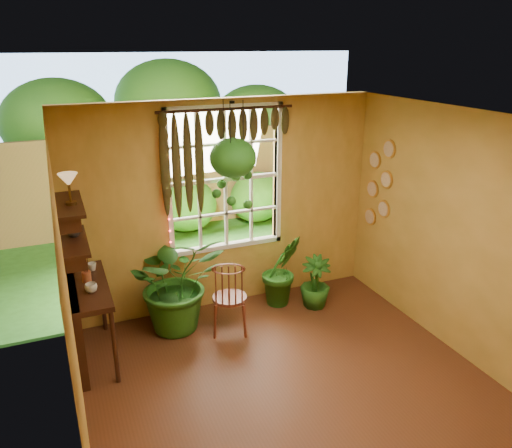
{
  "coord_description": "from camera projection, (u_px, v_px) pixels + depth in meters",
  "views": [
    {
      "loc": [
        -1.97,
        -3.48,
        3.32
      ],
      "look_at": [
        -0.05,
        1.15,
        1.49
      ],
      "focal_mm": 35.0,
      "sensor_mm": 36.0,
      "label": 1
    }
  ],
  "objects": [
    {
      "name": "wall_back",
      "position": [
        227.0,
        207.0,
        6.36
      ],
      "size": [
        4.0,
        0.0,
        4.0
      ],
      "primitive_type": "plane",
      "rotation": [
        1.57,
        0.0,
        0.0
      ],
      "color": "gold",
      "rests_on": "floor"
    },
    {
      "name": "potted_plant_right",
      "position": [
        315.0,
        282.0,
        6.56
      ],
      "size": [
        0.49,
        0.49,
        0.7
      ],
      "primitive_type": "imported",
      "rotation": [
        0.0,
        0.0,
        -0.32
      ],
      "color": "#1E5216",
      "rests_on": "floor"
    },
    {
      "name": "wall_plates",
      "position": [
        379.0,
        184.0,
        6.6
      ],
      "size": [
        0.04,
        0.32,
        1.1
      ],
      "primitive_type": null,
      "color": "#FFEED0",
      "rests_on": "wall_right"
    },
    {
      "name": "valance_vine",
      "position": [
        221.0,
        136.0,
        5.93
      ],
      "size": [
        1.7,
        0.12,
        1.1
      ],
      "color": "black",
      "rests_on": "window"
    },
    {
      "name": "floor",
      "position": [
        306.0,
        404.0,
        4.87
      ],
      "size": [
        4.5,
        4.5,
        0.0
      ],
      "primitive_type": "plane",
      "color": "#542A18",
      "rests_on": "ground"
    },
    {
      "name": "cup_a",
      "position": [
        91.0,
        288.0,
        5.12
      ],
      "size": [
        0.16,
        0.16,
        0.1
      ],
      "primitive_type": "imported",
      "rotation": [
        0.0,
        0.0,
        -0.4
      ],
      "color": "silver",
      "rests_on": "counter_ledge"
    },
    {
      "name": "shelf_upper",
      "position": [
        70.0,
        205.0,
        4.97
      ],
      "size": [
        0.25,
        0.9,
        0.04
      ],
      "primitive_type": "cube",
      "color": "black",
      "rests_on": "wall_left"
    },
    {
      "name": "potted_plant_left",
      "position": [
        177.0,
        281.0,
        5.98
      ],
      "size": [
        1.13,
        0.98,
        1.25
      ],
      "primitive_type": "imported",
      "rotation": [
        0.0,
        0.0,
        0.0
      ],
      "color": "#1E5216",
      "rests_on": "floor"
    },
    {
      "name": "brush_jar",
      "position": [
        86.0,
        270.0,
        5.31
      ],
      "size": [
        0.1,
        0.1,
        0.35
      ],
      "color": "brown",
      "rests_on": "counter_ledge"
    },
    {
      "name": "windsor_chair",
      "position": [
        230.0,
        307.0,
        5.99
      ],
      "size": [
        0.54,
        0.55,
        1.12
      ],
      "rotation": [
        0.0,
        0.0,
        -0.36
      ],
      "color": "maroon",
      "rests_on": "floor"
    },
    {
      "name": "hanging_basket",
      "position": [
        233.0,
        164.0,
        5.92
      ],
      "size": [
        0.56,
        0.56,
        1.29
      ],
      "color": "black",
      "rests_on": "ceiling"
    },
    {
      "name": "tiffany_lamp",
      "position": [
        68.0,
        182.0,
        4.82
      ],
      "size": [
        0.19,
        0.19,
        0.32
      ],
      "color": "#553A18",
      "rests_on": "shelf_upper"
    },
    {
      "name": "potted_plant_mid",
      "position": [
        282.0,
        270.0,
        6.6
      ],
      "size": [
        0.56,
        0.46,
        0.97
      ],
      "primitive_type": "imported",
      "rotation": [
        0.0,
        0.0,
        0.06
      ],
      "color": "#1E5216",
      "rests_on": "floor"
    },
    {
      "name": "ceiling",
      "position": [
        317.0,
        126.0,
        3.94
      ],
      "size": [
        4.5,
        4.5,
        0.0
      ],
      "primitive_type": "plane",
      "rotation": [
        3.14,
        0.0,
        0.0
      ],
      "color": "white",
      "rests_on": "wall_back"
    },
    {
      "name": "string_lights",
      "position": [
        167.0,
        183.0,
        5.9
      ],
      "size": [
        0.03,
        0.03,
        1.54
      ],
      "primitive_type": null,
      "color": "#FF2633",
      "rests_on": "window"
    },
    {
      "name": "shelf_lower",
      "position": [
        75.0,
        242.0,
        5.1
      ],
      "size": [
        0.25,
        0.9,
        0.04
      ],
      "primitive_type": "cube",
      "color": "black",
      "rests_on": "wall_left"
    },
    {
      "name": "window",
      "position": [
        225.0,
        179.0,
        6.27
      ],
      "size": [
        1.52,
        0.1,
        1.86
      ],
      "color": "white",
      "rests_on": "wall_back"
    },
    {
      "name": "wall_right",
      "position": [
        483.0,
        246.0,
        5.12
      ],
      "size": [
        0.0,
        4.5,
        4.5
      ],
      "primitive_type": "plane",
      "rotation": [
        1.57,
        0.0,
        -1.57
      ],
      "color": "gold",
      "rests_on": "floor"
    },
    {
      "name": "shelf_vase",
      "position": [
        73.0,
        230.0,
        5.17
      ],
      "size": [
        0.17,
        0.17,
        0.14
      ],
      "primitive_type": "imported",
      "rotation": [
        0.0,
        0.0,
        -0.25
      ],
      "color": "#B2AD99",
      "rests_on": "shelf_lower"
    },
    {
      "name": "wall_left",
      "position": [
        72.0,
        326.0,
        3.69
      ],
      "size": [
        0.0,
        4.5,
        4.5
      ],
      "primitive_type": "plane",
      "rotation": [
        1.57,
        0.0,
        1.57
      ],
      "color": "gold",
      "rests_on": "floor"
    },
    {
      "name": "counter_ledge",
      "position": [
        81.0,
        315.0,
        5.38
      ],
      "size": [
        0.4,
        1.2,
        0.9
      ],
      "color": "black",
      "rests_on": "floor"
    },
    {
      "name": "cup_b",
      "position": [
        92.0,
        267.0,
        5.61
      ],
      "size": [
        0.11,
        0.11,
        0.09
      ],
      "primitive_type": "imported",
      "rotation": [
        0.0,
        0.0,
        -0.14
      ],
      "color": "beige",
      "rests_on": "counter_ledge"
    },
    {
      "name": "backyard",
      "position": [
        165.0,
        145.0,
        10.48
      ],
      "size": [
        14.0,
        10.0,
        12.0
      ],
      "color": "#235317",
      "rests_on": "ground"
    }
  ]
}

